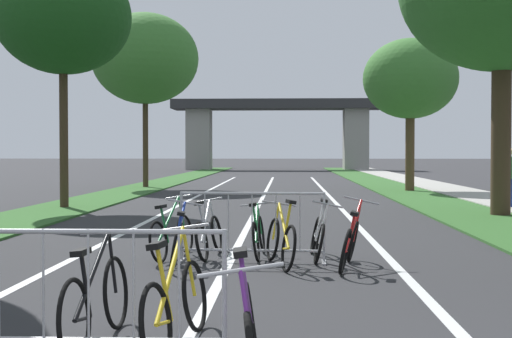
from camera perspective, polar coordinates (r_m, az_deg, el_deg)
name	(u,v)px	position (r m, az deg, el deg)	size (l,w,h in m)	color
grass_verge_left	(147,187)	(31.99, -8.99, -1.45)	(2.26, 71.62, 0.05)	#2D5B26
grass_verge_right	(390,187)	(31.70, 11.06, -1.49)	(2.26, 71.62, 0.05)	#2D5B26
sidewalk_path_right	(439,187)	(32.09, 14.94, -1.45)	(2.14, 71.62, 0.08)	#9E9B93
lane_stripe_center	(261,201)	(22.80, 0.40, -2.67)	(0.14, 41.44, 0.01)	silver
lane_stripe_right_lane	(334,201)	(22.84, 6.50, -2.67)	(0.14, 41.44, 0.01)	silver
lane_stripe_left_lane	(188,201)	(23.02, -5.65, -2.64)	(0.14, 41.44, 0.01)	silver
overpass_bridge	(277,122)	(61.26, 1.75, 3.93)	(18.55, 3.64, 6.21)	#2D2D30
tree_left_oak_near	(63,17)	(20.87, -15.71, 12.04)	(3.89, 3.89, 7.17)	#3D2D1E
tree_left_pine_near	(145,59)	(31.57, -9.18, 9.01)	(4.78, 4.78, 7.84)	#3D2D1E
tree_right_oak_mid	(410,79)	(28.86, 12.67, 7.27)	(3.84, 3.84, 6.24)	#4C3823
crowd_barrier_nearest	(88,297)	(5.61, -13.72, -10.26)	(2.20, 0.48, 1.05)	#ADADB2
crowd_barrier_second	(252,228)	(10.25, -0.33, -4.89)	(2.21, 0.53, 1.05)	#ADADB2
bicycle_yellow_0	(281,241)	(9.91, 2.08, -5.96)	(0.55, 1.64, 0.98)	black
bicycle_green_1	(172,235)	(10.77, -6.98, -5.43)	(0.51, 1.71, 0.97)	black
bicycle_black_2	(97,301)	(6.11, -13.08, -10.60)	(0.54, 1.76, 0.95)	black
bicycle_blue_3	(177,242)	(10.01, -6.56, -6.02)	(0.52, 1.60, 0.94)	black
bicycle_red_4	(350,243)	(9.82, 7.79, -6.13)	(0.72, 1.71, 1.00)	black
bicycle_white_7	(318,236)	(10.63, 5.15, -5.56)	(0.46, 1.65, 0.94)	black
bicycle_purple_8	(251,335)	(4.96, -0.38, -13.58)	(0.55, 1.63, 0.95)	black
bicycle_silver_9	(209,235)	(10.81, -3.92, -5.48)	(0.44, 1.65, 0.91)	black
bicycle_yellow_10	(176,304)	(5.90, -6.62, -11.04)	(0.49, 1.75, 1.01)	black
bicycle_green_11	(258,235)	(10.80, 0.19, -5.46)	(0.56, 1.59, 0.87)	black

